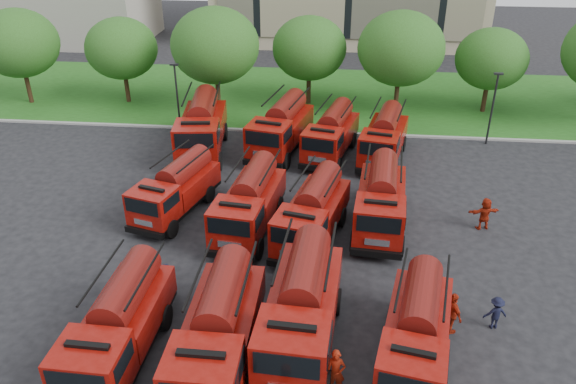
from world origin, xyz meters
name	(u,v)px	position (x,y,z in m)	size (l,w,h in m)	color
ground	(295,285)	(0.00, 0.00, 0.00)	(140.00, 140.00, 0.00)	black
lawn	(321,96)	(0.00, 26.00, 0.06)	(70.00, 16.00, 0.12)	#1B4913
curb	(316,132)	(0.00, 17.90, 0.07)	(70.00, 0.30, 0.14)	gray
tree_0	(18,43)	(-24.00, 22.00, 5.02)	(6.30, 6.30, 7.70)	#382314
tree_1	(121,48)	(-16.00, 23.00, 4.55)	(5.71, 5.71, 6.98)	#382314
tree_2	(215,45)	(-8.00, 21.50, 5.35)	(6.72, 6.72, 8.22)	#382314
tree_3	(309,48)	(-1.00, 24.00, 4.68)	(5.88, 5.88, 7.19)	#382314
tree_4	(401,48)	(6.00, 22.50, 5.22)	(6.55, 6.55, 8.01)	#382314
tree_5	(491,59)	(13.00, 23.50, 4.35)	(5.46, 5.46, 6.68)	#382314
lamp_post_0	(177,94)	(-10.00, 17.20, 2.90)	(0.60, 0.25, 5.11)	black
lamp_post_1	(493,105)	(12.00, 17.20, 2.90)	(0.60, 0.25, 5.11)	black
fire_truck_0	(119,324)	(-6.21, -4.98, 1.57)	(2.68, 6.91, 3.11)	black
fire_truck_1	(219,330)	(-2.39, -5.02, 1.66)	(2.71, 7.26, 3.30)	black
fire_truck_2	(302,307)	(0.55, -3.50, 1.72)	(3.13, 7.67, 3.42)	black
fire_truck_3	(416,332)	(4.86, -4.25, 1.51)	(3.51, 6.91, 3.00)	black
fire_truck_4	(176,188)	(-7.05, 5.88, 1.48)	(3.90, 6.81, 2.94)	black
fire_truck_5	(249,202)	(-2.79, 4.57, 1.59)	(3.22, 7.18, 3.16)	black
fire_truck_6	(313,213)	(0.53, 3.92, 1.56)	(3.83, 7.15, 3.10)	black
fire_truck_7	(381,200)	(4.00, 5.47, 1.61)	(3.08, 7.22, 3.20)	black
fire_truck_8	(202,127)	(-7.51, 13.95, 1.82)	(3.70, 8.24, 3.63)	black
fire_truck_9	(281,127)	(-2.25, 14.69, 1.71)	(4.10, 7.83, 3.40)	black
fire_truck_10	(331,134)	(1.15, 14.23, 1.56)	(3.83, 7.18, 3.11)	black
fire_truck_11	(384,137)	(4.61, 13.97, 1.56)	(3.68, 7.13, 3.09)	black
firefighter_2	(449,331)	(6.51, -2.40, 0.00)	(1.12, 0.64, 1.91)	maroon
firefighter_3	(492,327)	(8.35, -1.95, 0.00)	(0.97, 0.50, 1.50)	black
firefighter_4	(169,296)	(-5.52, -1.31, 0.00)	(0.82, 0.53, 1.67)	black
firefighter_5	(482,228)	(9.46, 5.78, 0.00)	(1.67, 0.72, 1.80)	maroon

